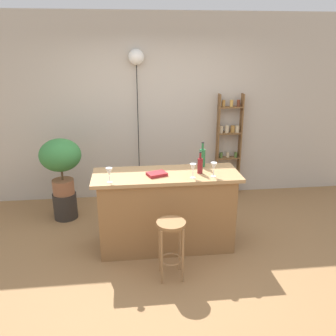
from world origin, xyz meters
TOP-DOWN VIEW (x-y plane):
  - ground at (0.00, 0.00)m, footprint 12.00×12.00m
  - back_wall at (0.00, 1.95)m, footprint 6.40×0.10m
  - kitchen_counter at (0.00, 0.30)m, footprint 1.69×0.61m
  - bar_stool at (-0.02, -0.33)m, footprint 0.30×0.30m
  - spice_shelf at (1.17, 1.81)m, footprint 0.38×0.13m
  - plant_stool at (-1.34, 1.21)m, footprint 0.33×0.33m
  - potted_plant at (-1.34, 1.21)m, footprint 0.56×0.50m
  - bottle_sauce_amber at (0.39, 0.27)m, footprint 0.06×0.06m
  - bottle_soda_blue at (0.46, 0.50)m, footprint 0.07×0.07m
  - wine_glass_left at (0.28, 0.13)m, footprint 0.07×0.07m
  - wine_glass_center at (0.52, 0.14)m, footprint 0.07×0.07m
  - wine_glass_right at (-0.63, 0.09)m, footprint 0.07×0.07m
  - cookbook at (-0.11, 0.25)m, footprint 0.25×0.21m
  - pendant_globe_light at (-0.26, 1.84)m, footprint 0.23×0.23m

SIDE VIEW (x-z plane):
  - ground at x=0.00m, z-range 0.00..0.00m
  - plant_stool at x=-1.34m, z-range 0.00..0.37m
  - bar_stool at x=-0.02m, z-range 0.15..0.79m
  - kitchen_counter at x=0.00m, z-range 0.00..0.94m
  - spice_shelf at x=1.17m, z-range 0.00..1.63m
  - potted_plant at x=-1.34m, z-range 0.48..1.27m
  - cookbook at x=-0.11m, z-range 0.94..0.97m
  - bottle_sauce_amber at x=0.39m, z-range 0.91..1.16m
  - bottle_soda_blue at x=0.46m, z-range 0.90..1.21m
  - wine_glass_left at x=0.28m, z-range 0.97..1.14m
  - wine_glass_center at x=0.52m, z-range 0.97..1.14m
  - wine_glass_right at x=-0.63m, z-range 0.97..1.14m
  - back_wall at x=0.00m, z-range 0.00..2.80m
  - pendant_globe_light at x=-0.26m, z-range 1.00..3.29m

